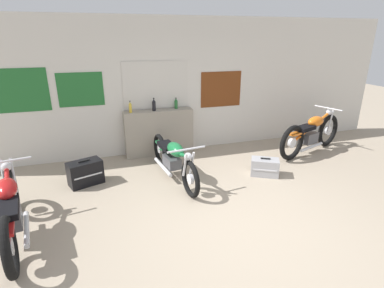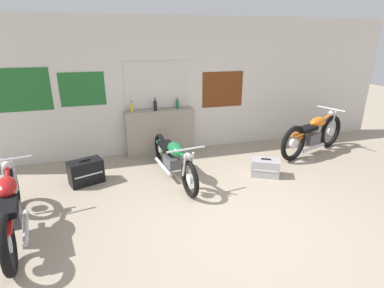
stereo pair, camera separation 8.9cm
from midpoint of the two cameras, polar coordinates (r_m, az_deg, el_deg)
name	(u,v)px [view 2 (the right image)]	position (r m, az deg, el deg)	size (l,w,h in m)	color
ground_plane	(241,228)	(4.20, 9.90, -15.55)	(24.00, 24.00, 0.00)	gray
wall_back	(180,87)	(6.46, -1.84, 10.89)	(10.00, 0.07, 2.80)	silver
sill_counter	(160,132)	(6.40, -5.65, 2.24)	(1.43, 0.28, 0.96)	gray
bottle_leftmost	(132,107)	(6.14, -11.03, 6.91)	(0.06, 0.06, 0.24)	gold
bottle_left_center	(155,105)	(6.21, -6.62, 7.40)	(0.07, 0.07, 0.26)	black
bottle_center	(177,104)	(6.36, -2.41, 7.69)	(0.07, 0.07, 0.23)	#23662D
motorcycle_green	(173,157)	(5.30, -3.13, -2.57)	(0.64, 2.06, 0.76)	black
motorcycle_orange	(313,134)	(6.92, 22.47, 1.75)	(2.01, 0.90, 0.93)	black
motorcycle_red	(10,207)	(4.40, -30.88, -10.30)	(0.70, 2.05, 0.85)	black
hard_case_black	(86,172)	(5.47, -19.11, -5.05)	(0.62, 0.48, 0.44)	black
hard_case_silver	(265,168)	(5.63, 14.23, -4.39)	(0.57, 0.49, 0.34)	#9E9EA3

